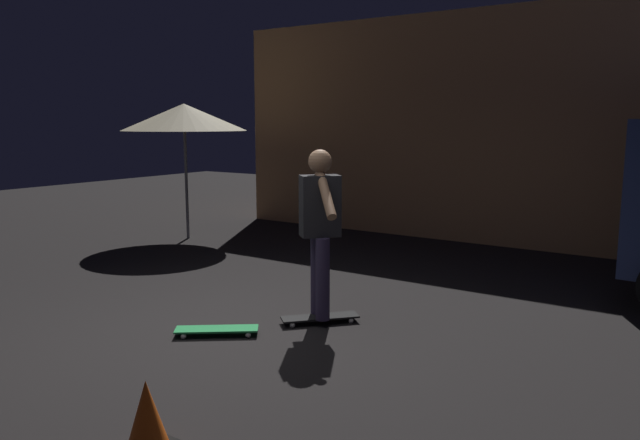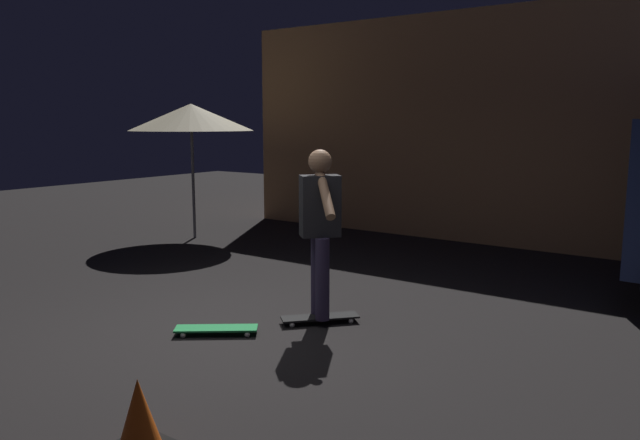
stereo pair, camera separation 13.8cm
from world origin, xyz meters
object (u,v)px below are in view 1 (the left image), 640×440
at_px(patio_umbrella, 184,117).
at_px(traffic_cone, 147,419).
at_px(skateboard_spare, 217,330).
at_px(skater, 320,221).
at_px(skateboard_ridden, 320,318).

height_order(patio_umbrella, traffic_cone, patio_umbrella).
height_order(skateboard_spare, skater, skater).
bearing_deg(skateboard_spare, skater, 54.58).
bearing_deg(skateboard_ridden, skateboard_spare, -125.42).
relative_size(patio_umbrella, skater, 1.38).
bearing_deg(traffic_cone, skateboard_spare, 121.96).
height_order(patio_umbrella, skater, patio_umbrella).
bearing_deg(skateboard_spare, patio_umbrella, 139.02).
xyz_separation_m(skateboard_ridden, skater, (-0.00, 0.00, 0.98)).
bearing_deg(patio_umbrella, traffic_cone, -45.91).
distance_m(skateboard_spare, traffic_cone, 2.09).
bearing_deg(patio_umbrella, skateboard_ridden, -29.19).
height_order(skateboard_ridden, skateboard_spare, same).
relative_size(skater, traffic_cone, 3.63).
xyz_separation_m(patio_umbrella, skateboard_ridden, (4.44, -2.48, -2.02)).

